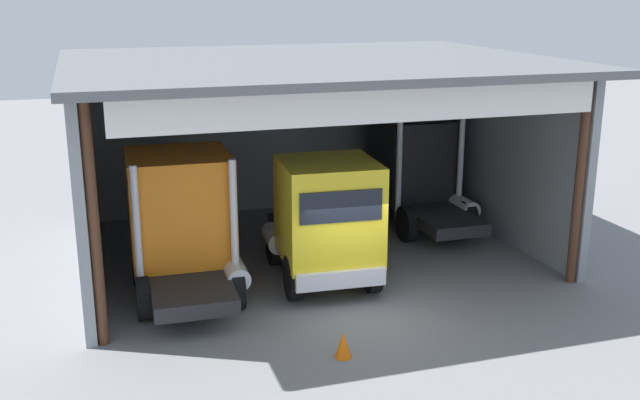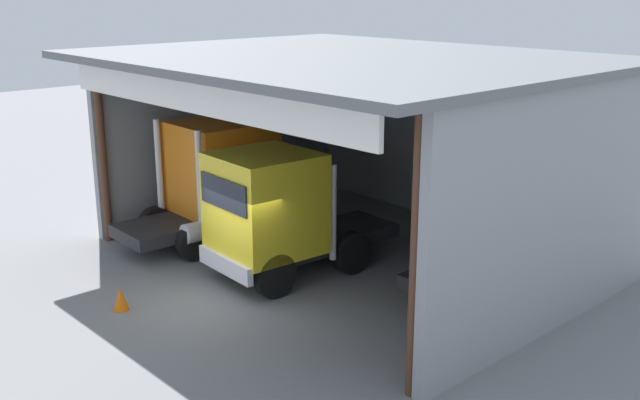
{
  "view_description": "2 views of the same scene",
  "coord_description": "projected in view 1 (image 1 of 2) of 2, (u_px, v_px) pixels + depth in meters",
  "views": [
    {
      "loc": [
        -5.88,
        -15.41,
        7.43
      ],
      "look_at": [
        0.0,
        3.26,
        1.89
      ],
      "focal_mm": 42.23,
      "sensor_mm": 36.0,
      "label": 1
    },
    {
      "loc": [
        13.79,
        -9.42,
        7.34
      ],
      "look_at": [
        0.0,
        3.26,
        1.89
      ],
      "focal_mm": 41.8,
      "sensor_mm": 36.0,
      "label": 2
    }
  ],
  "objects": [
    {
      "name": "truck_orange_left_bay",
      "position": [
        182.0,
        220.0,
        18.65
      ],
      "size": [
        2.68,
        4.73,
        3.61
      ],
      "rotation": [
        0.0,
        0.0,
        -0.03
      ],
      "color": "orange",
      "rests_on": "ground"
    },
    {
      "name": "traffic_cone",
      "position": [
        343.0,
        345.0,
        15.61
      ],
      "size": [
        0.36,
        0.36,
        0.56
      ],
      "primitive_type": "cone",
      "color": "orange",
      "rests_on": "ground"
    },
    {
      "name": "truck_black_yard_outside",
      "position": [
        417.0,
        170.0,
        24.15
      ],
      "size": [
        2.48,
        5.04,
        3.6
      ],
      "rotation": [
        0.0,
        0.0,
        -0.01
      ],
      "color": "black",
      "rests_on": "ground"
    },
    {
      "name": "workshop_shed",
      "position": [
        298.0,
        116.0,
        21.77
      ],
      "size": [
        12.89,
        10.53,
        5.61
      ],
      "color": "gray",
      "rests_on": "ground"
    },
    {
      "name": "truck_yellow_center_left_bay",
      "position": [
        324.0,
        219.0,
        19.15
      ],
      "size": [
        2.59,
        5.34,
        3.34
      ],
      "rotation": [
        0.0,
        0.0,
        3.08
      ],
      "color": "yellow",
      "rests_on": "ground"
    },
    {
      "name": "ground_plane",
      "position": [
        361.0,
        312.0,
        17.86
      ],
      "size": [
        80.0,
        80.0,
        0.0
      ],
      "primitive_type": "plane",
      "color": "slate",
      "rests_on": "ground"
    },
    {
      "name": "oil_drum",
      "position": [
        318.0,
        197.0,
        25.95
      ],
      "size": [
        0.58,
        0.58,
        0.9
      ],
      "primitive_type": "cylinder",
      "color": "#197233",
      "rests_on": "ground"
    },
    {
      "name": "tool_cart",
      "position": [
        325.0,
        197.0,
        25.78
      ],
      "size": [
        0.9,
        0.6,
        1.0
      ],
      "primitive_type": "cube",
      "color": "black",
      "rests_on": "ground"
    }
  ]
}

